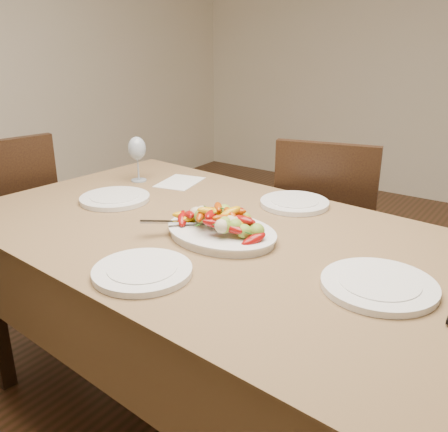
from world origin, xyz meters
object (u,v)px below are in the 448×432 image
dining_table (224,335)px  chair_left (2,233)px  plate_left (115,199)px  plate_far (294,203)px  plate_near (142,272)px  plate_right (379,285)px  chair_far (327,236)px  wine_glass (137,158)px  serving_platter (221,234)px

dining_table → chair_left: chair_left is taller
chair_left → plate_left: chair_left is taller
plate_far → plate_near: same height
plate_left → plate_right: (1.06, -0.09, 0.00)m
plate_right → plate_left: bearing=174.9°
chair_far → plate_left: bearing=40.5°
dining_table → wine_glass: size_ratio=8.98×
dining_table → wine_glass: (-0.65, 0.27, 0.48)m
chair_far → serving_platter: chair_far is taller
chair_far → serving_platter: (-0.00, -0.85, 0.30)m
chair_left → plate_near: chair_left is taller
plate_left → dining_table: bearing=-3.0°
dining_table → chair_far: size_ratio=1.94×
chair_far → serving_platter: size_ratio=2.60×
chair_far → chair_left: size_ratio=1.00×
wine_glass → plate_right: bearing=-16.2°
dining_table → plate_left: bearing=177.0°
plate_far → chair_far: bearing=95.5°
dining_table → plate_near: (-0.01, -0.36, 0.39)m
chair_left → wine_glass: size_ratio=4.64×
chair_far → plate_far: chair_far is taller
chair_far → plate_far: bearing=80.6°
chair_left → wine_glass: bearing=131.0°
plate_left → wine_glass: 0.29m
chair_far → plate_near: 1.21m
plate_left → plate_near: 0.64m
chair_far → chair_left: (-1.26, -0.86, 0.00)m
chair_left → plate_near: (1.23, -0.31, 0.29)m
plate_right → plate_far: 0.65m
chair_left → plate_right: (1.78, -0.02, 0.29)m
wine_glass → serving_platter: bearing=-24.8°
chair_left → plate_far: bearing=121.0°
dining_table → chair_far: 0.82m
dining_table → wine_glass: bearing=157.0°
chair_far → plate_left: size_ratio=3.60×
plate_right → chair_far: bearing=120.3°
plate_near → wine_glass: (-0.63, 0.63, 0.09)m
serving_platter → plate_near: (-0.02, -0.33, -0.00)m
plate_right → wine_glass: wine_glass is taller
chair_far → plate_left: 1.00m
chair_left → chair_far: bearing=137.5°
plate_left → plate_far: 0.68m
serving_platter → plate_right: serving_platter is taller
plate_right → dining_table: bearing=172.8°
dining_table → serving_platter: 0.39m
plate_far → plate_near: 0.74m
chair_left → plate_near: size_ratio=3.55×
plate_left → plate_near: same height
serving_platter → plate_near: bearing=-94.3°
chair_far → plate_near: chair_far is taller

